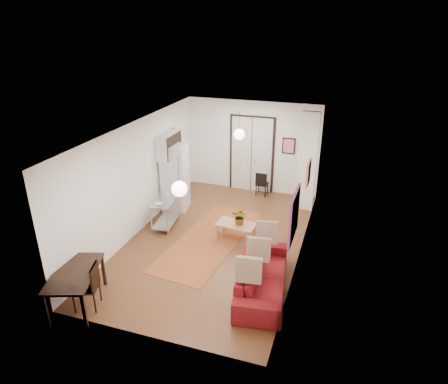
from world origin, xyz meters
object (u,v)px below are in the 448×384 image
(sofa, at_px, (262,276))
(kitchen_counter, at_px, (165,210))
(dining_chair_far, at_px, (88,281))
(dining_table, at_px, (74,276))
(coffee_table, at_px, (236,226))
(dining_chair_near, at_px, (88,281))
(fridge, at_px, (175,178))
(black_side_chair, at_px, (263,181))

(sofa, distance_m, kitchen_counter, 3.61)
(sofa, distance_m, dining_chair_far, 3.44)
(sofa, bearing_deg, dining_table, 107.45)
(dining_table, distance_m, dining_chair_far, 0.27)
(coffee_table, relative_size, dining_chair_near, 1.10)
(fridge, bearing_deg, dining_chair_far, -95.35)
(coffee_table, relative_size, dining_chair_far, 1.10)
(kitchen_counter, bearing_deg, fridge, 93.48)
(coffee_table, bearing_deg, dining_table, -122.90)
(sofa, height_order, dining_table, dining_table)
(dining_chair_far, bearing_deg, coffee_table, 130.47)
(dining_table, xyz_separation_m, dining_chair_near, (0.22, 0.09, -0.13))
(dining_table, bearing_deg, fridge, 89.86)
(sofa, bearing_deg, fridge, 39.76)
(dining_table, relative_size, black_side_chair, 1.97)
(coffee_table, relative_size, kitchen_counter, 0.95)
(fridge, distance_m, dining_chair_far, 4.51)
(fridge, distance_m, black_side_chair, 2.87)
(dining_chair_near, bearing_deg, black_side_chair, 143.92)
(fridge, relative_size, dining_chair_near, 2.05)
(sofa, distance_m, dining_table, 3.69)
(dining_chair_near, bearing_deg, dining_chair_far, 0.00)
(kitchen_counter, bearing_deg, dining_chair_far, -97.29)
(kitchen_counter, xyz_separation_m, dining_table, (-0.23, -3.44, 0.19))
(black_side_chair, bearing_deg, fridge, 40.82)
(dining_chair_near, xyz_separation_m, black_side_chair, (1.98, 6.28, -0.09))
(kitchen_counter, relative_size, dining_chair_far, 1.15)
(kitchen_counter, relative_size, dining_chair_near, 1.15)
(sofa, xyz_separation_m, dining_table, (-3.32, -1.58, 0.33))
(coffee_table, height_order, kitchen_counter, kitchen_counter)
(black_side_chair, bearing_deg, coffee_table, 91.69)
(coffee_table, height_order, black_side_chair, black_side_chair)
(black_side_chair, bearing_deg, sofa, 104.63)
(sofa, bearing_deg, coffee_table, 23.18)
(fridge, relative_size, dining_chair_far, 2.05)
(dining_chair_far, relative_size, black_side_chair, 1.20)
(sofa, xyz_separation_m, dining_chair_near, (-3.10, -1.48, 0.20))
(kitchen_counter, bearing_deg, dining_table, -100.93)
(kitchen_counter, height_order, dining_chair_near, dining_chair_near)
(coffee_table, xyz_separation_m, black_side_chair, (-0.01, 2.96, 0.08))
(coffee_table, xyz_separation_m, dining_chair_near, (-1.99, -3.32, 0.17))
(kitchen_counter, distance_m, black_side_chair, 3.53)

